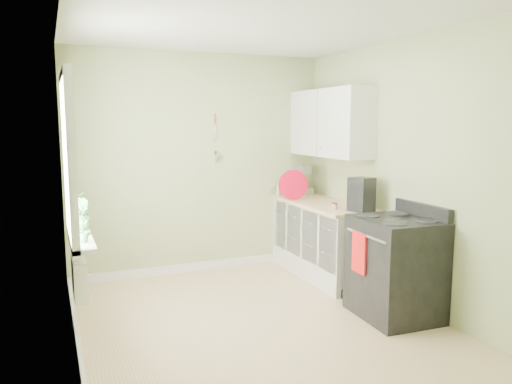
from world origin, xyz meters
name	(u,v)px	position (x,y,z in m)	size (l,w,h in m)	color
floor	(256,322)	(0.00, 0.00, -0.01)	(3.20, 3.60, 0.02)	tan
ceiling	(256,23)	(0.00, 0.00, 2.71)	(3.20, 3.60, 0.02)	white
wall_back	(200,164)	(0.00, 1.81, 1.35)	(3.20, 0.02, 2.70)	#ADB87D
wall_left	(66,187)	(-1.61, 0.00, 1.35)	(0.02, 3.60, 2.70)	#ADB87D
wall_right	(400,172)	(1.61, 0.00, 1.35)	(0.02, 3.60, 2.70)	#ADB87D
base_cabinets	(323,241)	(1.30, 1.00, 0.43)	(0.60, 1.60, 0.87)	white
countertop	(323,204)	(1.29, 1.00, 0.89)	(0.64, 1.60, 0.04)	beige
upper_cabinets	(330,123)	(1.43, 1.10, 1.85)	(0.35, 1.40, 0.80)	white
window	(67,159)	(-1.58, 0.30, 1.55)	(0.06, 1.14, 1.44)	white
window_sill	(80,237)	(-1.51, 0.30, 0.88)	(0.18, 1.14, 0.04)	white
radiator	(79,276)	(-1.54, 0.25, 0.55)	(0.12, 0.50, 0.35)	white
wall_utensils	(216,146)	(0.20, 1.78, 1.56)	(0.02, 0.14, 0.58)	beige
stove	(395,267)	(1.28, -0.39, 0.49)	(0.73, 0.81, 1.08)	black
stand_mixer	(300,180)	(1.36, 1.74, 1.09)	(0.26, 0.38, 0.43)	#B2B2B7
kettle	(279,188)	(1.05, 1.72, 1.01)	(0.20, 0.12, 0.20)	silver
coffee_maker	(361,195)	(1.35, 0.30, 1.08)	(0.26, 0.27, 0.36)	black
red_tray	(293,185)	(1.05, 1.32, 1.09)	(0.37, 0.37, 0.02)	#B00622
jar	(334,206)	(1.14, 0.51, 0.95)	(0.07, 0.07, 0.07)	#BAAB9A
plant_a	(83,225)	(-1.50, -0.01, 1.05)	(0.15, 0.10, 0.29)	#316A30
plant_b	(81,217)	(-1.50, 0.30, 1.06)	(0.17, 0.14, 0.31)	#316A30
plant_c	(78,210)	(-1.50, 0.63, 1.06)	(0.18, 0.18, 0.32)	#316A30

